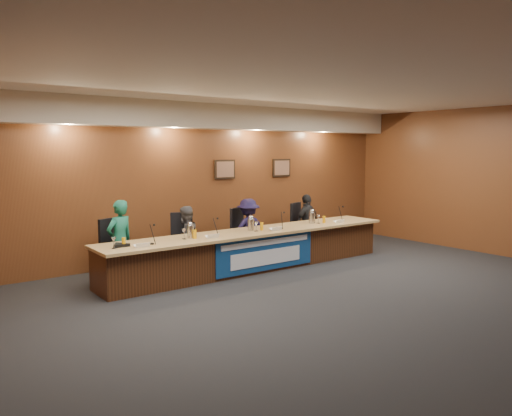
# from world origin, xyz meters

# --- Properties ---
(floor) EXTENTS (10.00, 10.00, 0.00)m
(floor) POSITION_xyz_m (0.00, 0.00, 0.00)
(floor) COLOR black
(floor) RESTS_ON ground
(ceiling) EXTENTS (10.00, 8.00, 0.04)m
(ceiling) POSITION_xyz_m (0.00, 0.00, 3.20)
(ceiling) COLOR silver
(ceiling) RESTS_ON wall_back
(wall_back) EXTENTS (10.00, 0.04, 3.20)m
(wall_back) POSITION_xyz_m (0.00, 4.00, 1.60)
(wall_back) COLOR #5B3119
(wall_back) RESTS_ON floor
(soffit) EXTENTS (10.00, 0.50, 0.50)m
(soffit) POSITION_xyz_m (0.00, 3.75, 2.95)
(soffit) COLOR beige
(soffit) RESTS_ON wall_back
(dais_body) EXTENTS (6.00, 0.80, 0.70)m
(dais_body) POSITION_xyz_m (0.00, 2.40, 0.35)
(dais_body) COLOR #3E1F0F
(dais_body) RESTS_ON floor
(dais_top) EXTENTS (6.10, 0.95, 0.05)m
(dais_top) POSITION_xyz_m (0.00, 2.35, 0.72)
(dais_top) COLOR #AA8551
(dais_top) RESTS_ON dais_body
(banner) EXTENTS (2.20, 0.02, 0.65)m
(banner) POSITION_xyz_m (0.00, 1.99, 0.38)
(banner) COLOR navy
(banner) RESTS_ON dais_body
(banner_text_upper) EXTENTS (2.00, 0.01, 0.10)m
(banner_text_upper) POSITION_xyz_m (0.00, 1.97, 0.58)
(banner_text_upper) COLOR silver
(banner_text_upper) RESTS_ON banner
(banner_text_lower) EXTENTS (1.60, 0.01, 0.28)m
(banner_text_lower) POSITION_xyz_m (0.00, 1.97, 0.30)
(banner_text_lower) COLOR silver
(banner_text_lower) RESTS_ON banner
(wall_photo_left) EXTENTS (0.52, 0.04, 0.42)m
(wall_photo_left) POSITION_xyz_m (0.40, 3.97, 1.85)
(wall_photo_left) COLOR black
(wall_photo_left) RESTS_ON wall_back
(wall_photo_right) EXTENTS (0.52, 0.04, 0.42)m
(wall_photo_right) POSITION_xyz_m (2.00, 3.97, 1.85)
(wall_photo_right) COLOR black
(wall_photo_right) RESTS_ON wall_back
(panelist_a) EXTENTS (0.60, 0.48, 1.42)m
(panelist_a) POSITION_xyz_m (-2.37, 3.06, 0.71)
(panelist_a) COLOR #145B46
(panelist_a) RESTS_ON floor
(panelist_b) EXTENTS (0.73, 0.66, 1.23)m
(panelist_b) POSITION_xyz_m (-1.09, 3.06, 0.61)
(panelist_b) COLOR #4B4A4E
(panelist_b) RESTS_ON floor
(panelist_c) EXTENTS (0.87, 0.56, 1.28)m
(panelist_c) POSITION_xyz_m (0.37, 3.06, 0.64)
(panelist_c) COLOR #161135
(panelist_c) RESTS_ON floor
(panelist_d) EXTENTS (0.80, 0.44, 1.29)m
(panelist_d) POSITION_xyz_m (2.00, 3.06, 0.64)
(panelist_d) COLOR black
(panelist_d) RESTS_ON floor
(office_chair_a) EXTENTS (0.61, 0.61, 0.08)m
(office_chair_a) POSITION_xyz_m (-2.37, 3.16, 0.48)
(office_chair_a) COLOR black
(office_chair_a) RESTS_ON floor
(office_chair_b) EXTENTS (0.63, 0.63, 0.08)m
(office_chair_b) POSITION_xyz_m (-1.09, 3.16, 0.48)
(office_chair_b) COLOR black
(office_chair_b) RESTS_ON floor
(office_chair_c) EXTENTS (0.62, 0.62, 0.08)m
(office_chair_c) POSITION_xyz_m (0.37, 3.16, 0.48)
(office_chair_c) COLOR black
(office_chair_c) RESTS_ON floor
(office_chair_d) EXTENTS (0.62, 0.62, 0.08)m
(office_chair_d) POSITION_xyz_m (2.00, 3.16, 0.48)
(office_chair_d) COLOR black
(office_chair_d) RESTS_ON floor
(nameplate_a) EXTENTS (0.24, 0.08, 0.10)m
(nameplate_a) POSITION_xyz_m (-2.38, 2.07, 0.80)
(nameplate_a) COLOR white
(nameplate_a) RESTS_ON dais_top
(microphone_a) EXTENTS (0.07, 0.07, 0.02)m
(microphone_a) POSITION_xyz_m (-2.15, 2.24, 0.76)
(microphone_a) COLOR black
(microphone_a) RESTS_ON dais_top
(juice_glass_a) EXTENTS (0.06, 0.06, 0.15)m
(juice_glass_a) POSITION_xyz_m (-2.60, 2.31, 0.82)
(juice_glass_a) COLOR #EC9F0C
(juice_glass_a) RESTS_ON dais_top
(water_glass_a) EXTENTS (0.08, 0.08, 0.18)m
(water_glass_a) POSITION_xyz_m (-2.78, 2.26, 0.84)
(water_glass_a) COLOR silver
(water_glass_a) RESTS_ON dais_top
(nameplate_b) EXTENTS (0.24, 0.08, 0.10)m
(nameplate_b) POSITION_xyz_m (-1.06, 2.13, 0.80)
(nameplate_b) COLOR white
(nameplate_b) RESTS_ON dais_top
(microphone_b) EXTENTS (0.07, 0.07, 0.02)m
(microphone_b) POSITION_xyz_m (-0.93, 2.28, 0.76)
(microphone_b) COLOR black
(microphone_b) RESTS_ON dais_top
(juice_glass_b) EXTENTS (0.06, 0.06, 0.15)m
(juice_glass_b) POSITION_xyz_m (-1.33, 2.29, 0.82)
(juice_glass_b) COLOR #EC9F0C
(juice_glass_b) RESTS_ON dais_top
(water_glass_b) EXTENTS (0.08, 0.08, 0.18)m
(water_glass_b) POSITION_xyz_m (-1.51, 2.34, 0.84)
(water_glass_b) COLOR silver
(water_glass_b) RESTS_ON dais_top
(nameplate_c) EXTENTS (0.24, 0.08, 0.10)m
(nameplate_c) POSITION_xyz_m (0.35, 2.10, 0.80)
(nameplate_c) COLOR white
(nameplate_c) RESTS_ON dais_top
(microphone_c) EXTENTS (0.07, 0.07, 0.02)m
(microphone_c) POSITION_xyz_m (0.54, 2.22, 0.76)
(microphone_c) COLOR black
(microphone_c) RESTS_ON dais_top
(juice_glass_c) EXTENTS (0.06, 0.06, 0.15)m
(juice_glass_c) POSITION_xyz_m (0.14, 2.31, 0.82)
(juice_glass_c) COLOR #EC9F0C
(juice_glass_c) RESTS_ON dais_top
(water_glass_c) EXTENTS (0.08, 0.08, 0.18)m
(water_glass_c) POSITION_xyz_m (-0.02, 2.26, 0.84)
(water_glass_c) COLOR silver
(water_glass_c) RESTS_ON dais_top
(nameplate_d) EXTENTS (0.24, 0.08, 0.10)m
(nameplate_d) POSITION_xyz_m (2.03, 2.08, 0.80)
(nameplate_d) COLOR white
(nameplate_d) RESTS_ON dais_top
(microphone_d) EXTENTS (0.07, 0.07, 0.02)m
(microphone_d) POSITION_xyz_m (2.17, 2.24, 0.76)
(microphone_d) COLOR black
(microphone_d) RESTS_ON dais_top
(juice_glass_d) EXTENTS (0.06, 0.06, 0.15)m
(juice_glass_d) POSITION_xyz_m (1.75, 2.27, 0.82)
(juice_glass_d) COLOR #EC9F0C
(juice_glass_d) RESTS_ON dais_top
(water_glass_d) EXTENTS (0.08, 0.08, 0.18)m
(water_glass_d) POSITION_xyz_m (1.62, 2.30, 0.84)
(water_glass_d) COLOR silver
(water_glass_d) RESTS_ON dais_top
(carafe_left) EXTENTS (0.11, 0.11, 0.22)m
(carafe_left) POSITION_xyz_m (-1.36, 2.38, 0.86)
(carafe_left) COLOR silver
(carafe_left) RESTS_ON dais_top
(carafe_mid) EXTENTS (0.12, 0.12, 0.22)m
(carafe_mid) POSITION_xyz_m (-0.05, 2.40, 0.86)
(carafe_mid) COLOR silver
(carafe_mid) RESTS_ON dais_top
(carafe_right) EXTENTS (0.13, 0.13, 0.23)m
(carafe_right) POSITION_xyz_m (1.54, 2.41, 0.86)
(carafe_right) COLOR silver
(carafe_right) RESTS_ON dais_top
(speakerphone) EXTENTS (0.32, 0.32, 0.05)m
(speakerphone) POSITION_xyz_m (-2.65, 2.35, 0.78)
(speakerphone) COLOR black
(speakerphone) RESTS_ON dais_top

